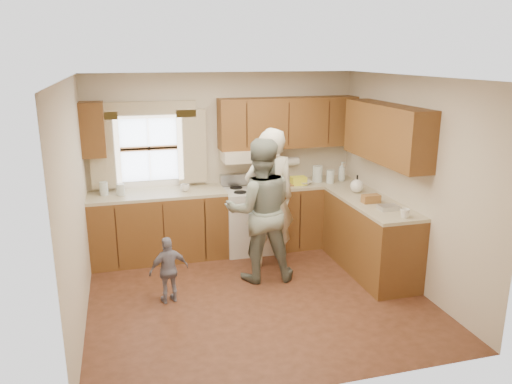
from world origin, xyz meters
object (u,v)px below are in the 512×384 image
object	(u,v)px
woman_left	(270,198)
woman_right	(260,210)
stove	(250,218)
child	(169,270)

from	to	relation	value
woman_left	woman_right	size ratio (longest dim) A/B	1.04
stove	woman_right	bearing A→B (deg)	-97.64
stove	woman_right	world-z (taller)	woman_right
woman_right	child	xyz separation A→B (m)	(-1.16, -0.34, -0.50)
woman_left	child	distance (m)	1.66
woman_left	woman_right	xyz separation A→B (m)	(-0.24, -0.37, -0.03)
woman_right	child	distance (m)	1.31
woman_left	woman_right	world-z (taller)	woman_left
stove	child	xyz separation A→B (m)	(-1.29, -1.30, -0.08)
woman_right	woman_left	bearing A→B (deg)	-115.00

